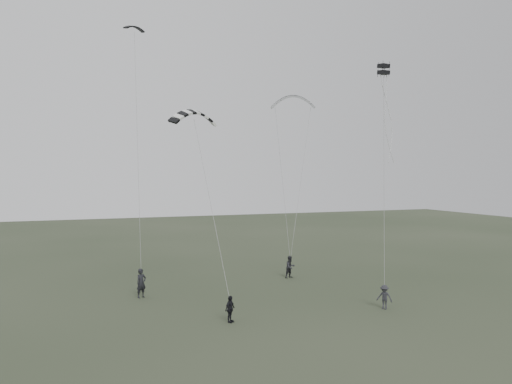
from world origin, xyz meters
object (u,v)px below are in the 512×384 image
object	(u,v)px
kite_striped	(194,112)
flyer_center	(230,309)
flyer_far	(384,297)
flyer_right	(290,267)
flyer_left	(141,283)
kite_box	(384,69)
kite_pale_large	(293,96)
kite_dark_small	(134,27)

from	to	relation	value
kite_striped	flyer_center	bearing A→B (deg)	-96.15
flyer_far	flyer_right	bearing A→B (deg)	150.45
flyer_left	flyer_right	size ratio (longest dim) A/B	1.11
flyer_far	kite_box	distance (m)	15.13
kite_pale_large	kite_box	distance (m)	11.55
kite_striped	kite_box	xyz separation A→B (m)	(12.57, -2.37, 3.16)
flyer_far	kite_striped	distance (m)	16.54
kite_box	kite_dark_small	bearing A→B (deg)	134.82
flyer_center	kite_dark_small	size ratio (longest dim) A/B	0.91
flyer_center	kite_pale_large	bearing A→B (deg)	12.67
flyer_far	kite_striped	bearing A→B (deg)	-155.75
flyer_right	flyer_center	size ratio (longest dim) A/B	1.18
flyer_far	kite_pale_large	distance (m)	20.58
kite_striped	kite_box	world-z (taller)	kite_box
kite_striped	flyer_right	bearing A→B (deg)	12.67
flyer_center	kite_box	world-z (taller)	kite_box
flyer_center	flyer_right	bearing A→B (deg)	9.20
flyer_far	kite_dark_small	world-z (taller)	kite_dark_small
flyer_right	kite_striped	bearing A→B (deg)	-166.26
kite_dark_small	kite_striped	xyz separation A→B (m)	(2.56, -8.72, -7.48)
kite_pale_large	kite_box	world-z (taller)	kite_pale_large
kite_box	kite_pale_large	bearing A→B (deg)	88.06
flyer_center	kite_pale_large	xyz separation A→B (m)	(10.34, 13.94, 14.40)
kite_dark_small	kite_striped	distance (m)	11.77
flyer_right	kite_dark_small	size ratio (longest dim) A/B	1.07
flyer_far	kite_striped	xyz separation A→B (m)	(-10.51, 5.59, 11.48)
flyer_left	kite_striped	bearing A→B (deg)	-67.13
flyer_center	kite_striped	size ratio (longest dim) A/B	0.47
flyer_right	flyer_center	world-z (taller)	flyer_right
kite_dark_small	flyer_far	bearing A→B (deg)	-73.64
flyer_left	kite_box	size ratio (longest dim) A/B	2.78
flyer_far	kite_box	bearing A→B (deg)	109.72
kite_pale_large	kite_striped	xyz separation A→B (m)	(-11.17, -9.09, -2.92)
flyer_left	kite_dark_small	xyz separation A→B (m)	(0.46, 6.11, 18.73)
flyer_right	flyer_left	bearing A→B (deg)	175.97
flyer_left	flyer_far	size ratio (longest dim) A/B	1.31
flyer_right	kite_dark_small	distance (m)	22.42
flyer_right	kite_box	size ratio (longest dim) A/B	2.50
kite_dark_small	kite_pale_large	xyz separation A→B (m)	(13.72, 0.37, -4.56)
flyer_far	kite_dark_small	distance (m)	27.12
kite_dark_small	kite_box	size ratio (longest dim) A/B	2.35
flyer_right	flyer_far	world-z (taller)	flyer_right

